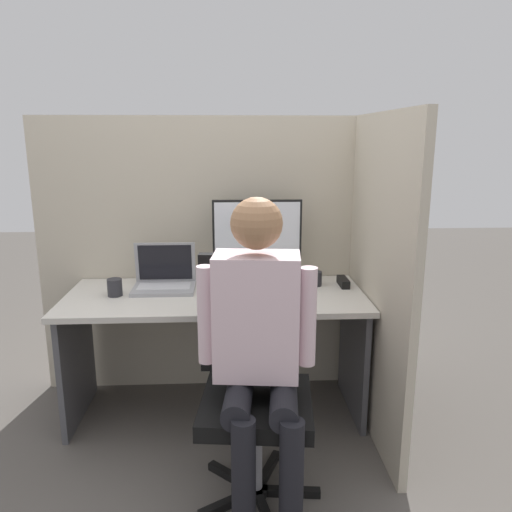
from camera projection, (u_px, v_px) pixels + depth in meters
ground_plane at (216, 446)px, 2.54m from camera, size 12.00×12.00×0.00m
cubicle_panel_back at (217, 257)px, 3.02m from camera, size 2.11×0.05×1.65m
cubicle_panel_right at (372, 274)px, 2.64m from camera, size 0.04×1.30×1.65m
desk at (216, 322)px, 2.73m from camera, size 1.61×0.67×0.71m
paper_box at (257, 278)px, 2.87m from camera, size 0.29×0.23×0.07m
monitor at (257, 235)px, 2.82m from camera, size 0.50×0.22×0.41m
laptop at (164, 280)px, 2.78m from camera, size 0.34×0.24×0.25m
mouse at (217, 297)px, 2.59m from camera, size 0.07×0.05×0.04m
stapler at (343, 282)px, 2.84m from camera, size 0.05×0.15×0.04m
carrot_toy at (212, 302)px, 2.50m from camera, size 0.05×0.14×0.05m
office_chair at (253, 374)px, 2.18m from camera, size 0.53×0.58×1.03m
person at (259, 336)px, 1.97m from camera, size 0.48×0.44×1.31m
coffee_mug at (315, 279)px, 2.84m from camera, size 0.07×0.07×0.08m
pen_cup at (115, 287)px, 2.66m from camera, size 0.08×0.08×0.09m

